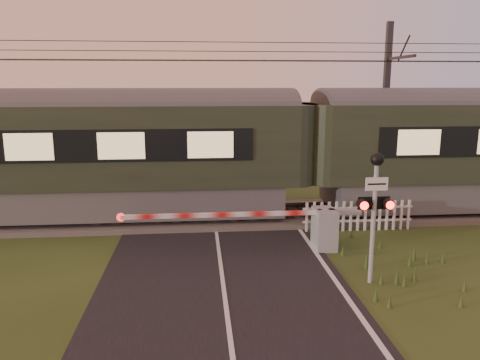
{
  "coord_description": "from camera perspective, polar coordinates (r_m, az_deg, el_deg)",
  "views": [
    {
      "loc": [
        -0.54,
        -9.7,
        4.77
      ],
      "look_at": [
        0.63,
        3.2,
        2.07
      ],
      "focal_mm": 35.0,
      "sensor_mm": 36.0,
      "label": 1
    }
  ],
  "objects": [
    {
      "name": "overhead_wires",
      "position": [
        16.24,
        -3.37,
        15.14
      ],
      "size": [
        120.0,
        0.62,
        0.62
      ],
      "color": "black",
      "rests_on": "ground"
    },
    {
      "name": "ground",
      "position": [
        10.82,
        -1.84,
        -14.38
      ],
      "size": [
        160.0,
        160.0,
        0.0
      ],
      "primitive_type": "plane",
      "color": "#2C3B17",
      "rests_on": "ground"
    },
    {
      "name": "boom_gate",
      "position": [
        13.84,
        9.02,
        -5.64
      ],
      "size": [
        7.01,
        0.91,
        1.21
      ],
      "color": "gray",
      "rests_on": "ground"
    },
    {
      "name": "catenary_mast",
      "position": [
        19.95,
        17.32,
        8.17
      ],
      "size": [
        0.22,
        2.46,
        7.11
      ],
      "color": "#2D2D30",
      "rests_on": "ground"
    },
    {
      "name": "road",
      "position": [
        10.61,
        -1.66,
        -14.88
      ],
      "size": [
        6.0,
        140.0,
        0.03
      ],
      "color": "black",
      "rests_on": "ground"
    },
    {
      "name": "picket_fence",
      "position": [
        15.79,
        14.19,
        -4.25
      ],
      "size": [
        3.66,
        0.08,
        1.0
      ],
      "color": "silver",
      "rests_on": "ground"
    },
    {
      "name": "train",
      "position": [
        16.8,
        7.96,
        3.6
      ],
      "size": [
        45.69,
        3.15,
        4.26
      ],
      "color": "slate",
      "rests_on": "ground"
    },
    {
      "name": "crossing_signal",
      "position": [
        11.38,
        16.15,
        -1.75
      ],
      "size": [
        0.81,
        0.34,
        3.2
      ],
      "color": "gray",
      "rests_on": "ground"
    },
    {
      "name": "track_bed",
      "position": [
        16.88,
        -3.14,
        -4.42
      ],
      "size": [
        140.0,
        3.4,
        0.39
      ],
      "color": "#47423D",
      "rests_on": "ground"
    }
  ]
}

